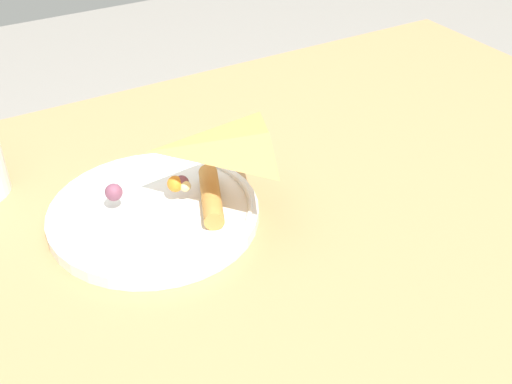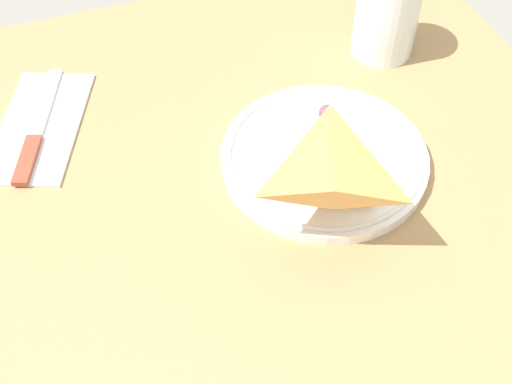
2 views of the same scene
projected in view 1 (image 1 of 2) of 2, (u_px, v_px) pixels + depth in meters
The scene contains 2 objects.
dining_table at pixel (303, 268), 0.86m from camera, with size 1.19×0.85×0.76m.
plate_pizza at pixel (156, 209), 0.77m from camera, with size 0.25×0.25×0.05m.
Camera 1 is at (0.38, 0.53, 1.23)m, focal length 45.00 mm.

